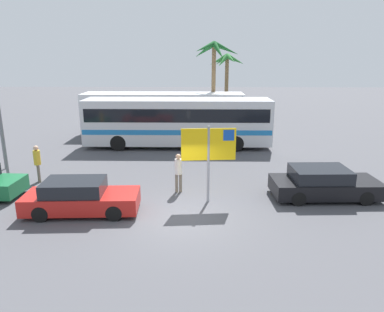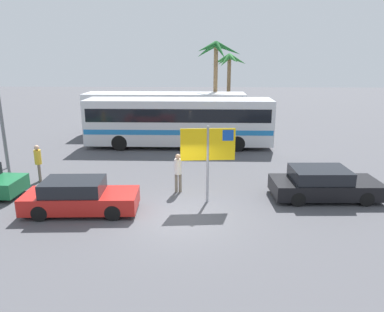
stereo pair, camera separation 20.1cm
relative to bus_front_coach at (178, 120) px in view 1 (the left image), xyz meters
name	(u,v)px [view 1 (the left image)]	position (x,y,z in m)	size (l,w,h in m)	color
ground	(182,218)	(0.78, -11.09, -1.78)	(120.00, 120.00, 0.00)	#4C4C51
bus_front_coach	(178,120)	(0.00, 0.00, 0.00)	(12.11, 2.64, 3.17)	silver
bus_rear_coach	(163,111)	(-1.33, 3.92, 0.00)	(12.11, 2.64, 3.17)	white
ferry_sign	(210,147)	(1.84, -9.50, 0.54)	(2.20, 0.25, 3.20)	gray
car_black	(323,183)	(6.71, -8.97, -1.15)	(4.51, 2.05, 1.32)	black
car_red	(80,197)	(-3.14, -10.72, -1.15)	(4.38, 1.87, 1.32)	red
pedestrian_by_bus	(178,170)	(0.51, -8.44, -0.75)	(0.32, 0.32, 1.76)	#706656
pedestrian_crossing_lot	(37,161)	(-6.27, -7.22, -0.72)	(0.32, 0.32, 1.80)	#706656
palm_tree_seaside	(227,68)	(3.77, 8.41, 3.14)	(3.16, 3.07, 6.10)	brown
palm_tree_inland	(214,60)	(2.57, 5.19, 3.79)	(3.68, 3.74, 6.99)	brown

